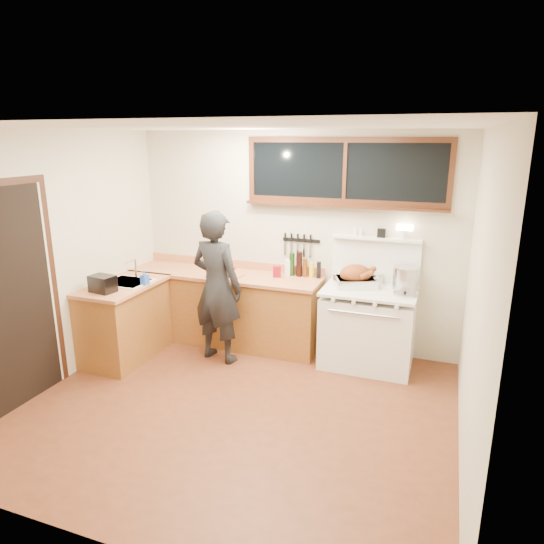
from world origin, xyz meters
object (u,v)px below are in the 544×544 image
at_px(man, 217,287).
at_px(roast_turkey, 356,277).
at_px(vintage_stove, 368,325).
at_px(cutting_board, 225,272).

bearing_deg(man, roast_turkey, 18.98).
xyz_separation_m(vintage_stove, man, (-1.65, -0.46, 0.41)).
bearing_deg(cutting_board, roast_turkey, 5.45).
relative_size(vintage_stove, cutting_board, 3.85).
relative_size(vintage_stove, man, 0.90).
height_order(vintage_stove, man, man).
relative_size(man, roast_turkey, 3.23).
bearing_deg(roast_turkey, cutting_board, -174.55).
xyz_separation_m(man, cutting_board, (-0.07, 0.36, 0.07)).
bearing_deg(roast_turkey, vintage_stove, -15.25).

